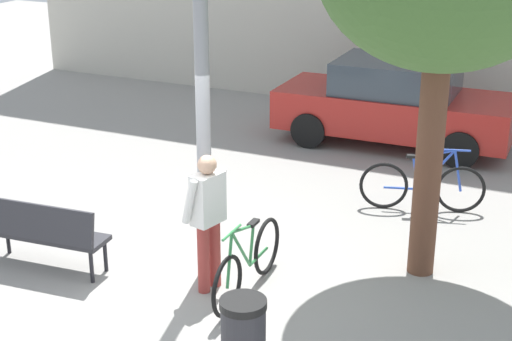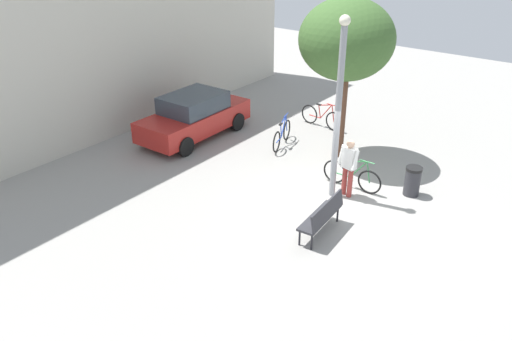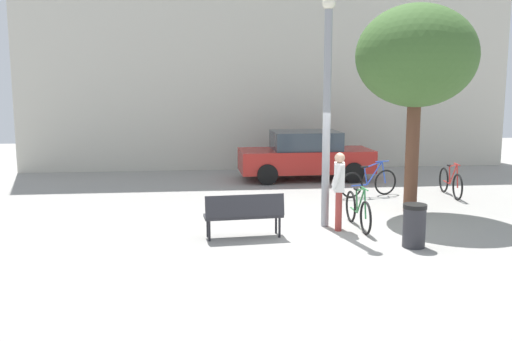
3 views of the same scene
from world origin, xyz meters
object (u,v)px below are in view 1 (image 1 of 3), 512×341
(person_by_lamppost, at_px, (208,213))
(trash_bin, at_px, (243,339))
(lamppost, at_px, (202,60))
(bicycle_green, at_px, (248,263))
(park_bench, at_px, (42,230))
(parked_car_red, at_px, (395,103))
(bicycle_blue, at_px, (423,186))

(person_by_lamppost, relative_size, trash_bin, 1.98)
(lamppost, xyz_separation_m, bicycle_green, (0.68, -0.24, -2.28))
(park_bench, bearing_deg, bicycle_green, 12.12)
(person_by_lamppost, bearing_deg, park_bench, -167.63)
(person_by_lamppost, distance_m, parked_car_red, 6.25)
(trash_bin, bearing_deg, lamppost, 127.59)
(bicycle_green, bearing_deg, parked_car_red, 89.73)
(bicycle_green, distance_m, trash_bin, 1.65)
(trash_bin, bearing_deg, person_by_lamppost, 128.60)
(trash_bin, bearing_deg, parked_car_red, 94.81)
(lamppost, height_order, bicycle_green, lamppost)
(bicycle_green, height_order, trash_bin, bicycle_green)
(park_bench, height_order, bicycle_blue, bicycle_blue)
(bicycle_green, distance_m, parked_car_red, 6.15)
(lamppost, distance_m, parked_car_red, 6.23)
(lamppost, bearing_deg, bicycle_blue, 57.62)
(park_bench, relative_size, trash_bin, 1.94)
(person_by_lamppost, height_order, trash_bin, person_by_lamppost)
(bicycle_green, relative_size, trash_bin, 2.15)
(lamppost, relative_size, person_by_lamppost, 2.94)
(lamppost, distance_m, bicycle_green, 2.39)
(parked_car_red, bearing_deg, park_bench, -110.95)
(lamppost, distance_m, park_bench, 2.92)
(bicycle_green, xyz_separation_m, trash_bin, (0.67, -1.51, 0.04))
(parked_car_red, bearing_deg, lamppost, -96.83)
(parked_car_red, bearing_deg, bicycle_green, -90.27)
(park_bench, xyz_separation_m, bicycle_green, (2.53, 0.54, -0.16))
(trash_bin, bearing_deg, park_bench, 163.21)
(bicycle_blue, relative_size, parked_car_red, 0.41)
(person_by_lamppost, xyz_separation_m, parked_car_red, (0.49, 6.22, -0.19))
(person_by_lamppost, height_order, parked_car_red, person_by_lamppost)
(bicycle_blue, xyz_separation_m, parked_car_red, (-1.22, 2.85, 0.39))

